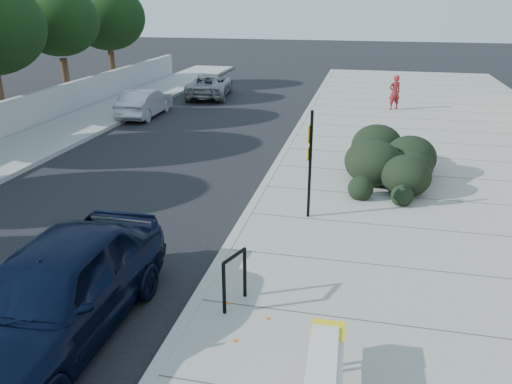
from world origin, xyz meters
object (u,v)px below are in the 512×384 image
sedan_navy (56,292)px  pedestrian (395,92)px  bench (323,383)px  sign_post (310,158)px  wagon_silver (145,103)px  bike_rack (235,275)px  suv_silver (210,85)px

sedan_navy → pedestrian: 20.12m
bench → sedan_navy: size_ratio=0.47×
sign_post → wagon_silver: size_ratio=0.69×
bench → bike_rack: bike_rack is taller
wagon_silver → suv_silver: (1.50, 5.46, 0.01)m
sedan_navy → wagon_silver: sedan_navy is taller
bike_rack → sedan_navy: sedan_navy is taller
bike_rack → suv_silver: suv_silver is taller
bench → pedestrian: (1.56, 20.17, 0.27)m
bench → sign_post: 6.55m
sedan_navy → suv_silver: (-4.11, 21.23, -0.21)m
wagon_silver → bike_rack: bearing=118.5°
sign_post → suv_silver: 17.51m
sedan_navy → pedestrian: (5.95, 19.22, 0.12)m
bike_rack → suv_silver: 21.01m
bike_rack → pedestrian: size_ratio=0.61×
sign_post → pedestrian: (2.53, 13.77, -0.70)m
bike_rack → suv_silver: bearing=129.4°
wagon_silver → suv_silver: size_ratio=0.83×
sign_post → bike_rack: bearing=-95.2°
pedestrian → bike_rack: bearing=52.4°
sedan_navy → wagon_silver: (-5.61, 15.76, -0.22)m
sign_post → suv_silver: size_ratio=0.57×
sign_post → sedan_navy: bearing=-116.4°
bike_rack → pedestrian: pedestrian is taller
sedan_navy → suv_silver: 21.62m
wagon_silver → pedestrian: 12.07m
bench → sign_post: size_ratio=0.88×
sign_post → wagon_silver: bearing=136.9°
pedestrian → suv_silver: bearing=-38.4°
sign_post → pedestrian: size_ratio=1.63×
suv_silver → pedestrian: pedestrian is taller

